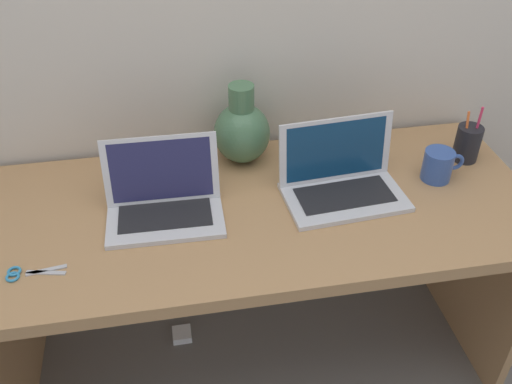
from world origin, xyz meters
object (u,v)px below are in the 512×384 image
Objects in this scene: green_vase at (241,131)px; pen_cup at (468,143)px; laptop_left at (163,195)px; laptop_right at (340,175)px; scissors at (25,273)px; power_brick at (182,334)px; coffee_mug at (438,165)px.

green_vase is 1.35× the size of pen_cup.
laptop_right is (0.52, 0.01, 0.00)m from laptop_left.
green_vase reaches higher than scissors.
laptop_left is at bearing -90.67° from power_brick.
pen_cup is at bearing -1.71° from power_brick.
laptop_left is 1.70× the size of pen_cup.
green_vase is 2.01× the size of coffee_mug.
green_vase is (0.26, 0.23, 0.05)m from laptop_left.
power_brick is (-0.51, 0.12, -0.76)m from laptop_right.
green_vase is 0.85m from power_brick.
laptop_right is 2.79× the size of coffee_mug.
power_brick is at bearing 89.33° from laptop_left.
coffee_mug is 1.84× the size of power_brick.
power_brick is (0.36, 0.32, -0.71)m from scissors.
laptop_left reaches higher than scissors.
pen_cup is 2.74× the size of power_brick.
laptop_left is at bearing -179.37° from laptop_right.
laptop_right is at bearing -13.46° from power_brick.
laptop_left is at bearing -178.99° from coffee_mug.
power_brick is at bearing 41.79° from scissors.
laptop_right reaches higher than power_brick.
laptop_right is 1.88× the size of pen_cup.
coffee_mug reaches higher than scissors.
laptop_left is 4.65× the size of power_brick.
laptop_right reaches higher than pen_cup.
laptop_right is at bearing -178.36° from coffee_mug.
power_brick is at bearing 178.29° from pen_cup.
green_vase is 3.70× the size of power_brick.
scissors is at bearing -145.68° from green_vase.
laptop_right is at bearing 0.63° from laptop_left.
green_vase is 1.76× the size of scissors.
pen_cup is at bearing 11.91° from laptop_right.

